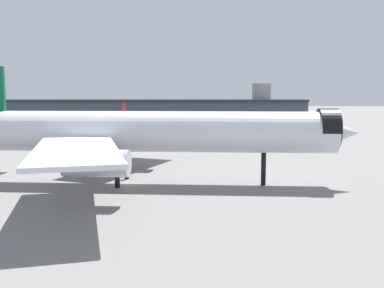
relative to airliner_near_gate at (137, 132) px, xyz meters
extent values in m
plane|color=slate|center=(-1.58, -1.18, -8.25)|extent=(900.00, 900.00, 0.00)
cylinder|color=silver|center=(0.47, -0.02, 0.15)|extent=(61.31, 9.31, 6.46)
cone|color=silver|center=(30.97, -1.45, 0.15)|extent=(7.39, 6.66, 6.33)
cylinder|color=black|center=(29.68, -1.39, 0.63)|extent=(3.21, 6.65, 6.52)
cube|color=silver|center=(-3.44, 17.15, -0.66)|extent=(18.85, 29.16, 0.52)
cylinder|color=#B7BAC1|center=(-2.13, 13.79, -2.79)|extent=(8.71, 3.95, 3.55)
cube|color=silver|center=(-5.03, -16.75, -0.66)|extent=(16.68, 29.09, 0.52)
cylinder|color=#B7BAC1|center=(-3.41, -13.53, -2.79)|extent=(8.71, 3.95, 3.55)
cylinder|color=black|center=(19.99, -0.94, -5.67)|extent=(0.78, 0.78, 5.17)
cylinder|color=black|center=(-2.42, 3.51, -5.67)|extent=(0.78, 0.78, 5.17)
cylinder|color=black|center=(-2.74, -3.27, -5.67)|extent=(0.78, 0.78, 5.17)
cylinder|color=white|center=(-28.52, 124.75, -3.85)|extent=(7.72, 33.10, 3.39)
cone|color=white|center=(-30.70, 108.42, -3.85)|extent=(3.78, 4.13, 3.32)
cone|color=white|center=(-26.33, 141.07, -3.85)|extent=(3.77, 4.79, 3.22)
cylinder|color=black|center=(-30.61, 109.09, -3.59)|extent=(3.59, 1.96, 3.42)
cube|color=white|center=(-19.16, 126.05, -4.27)|extent=(15.64, 11.16, 0.27)
cylinder|color=#B7BAC1|center=(-21.02, 125.50, -5.39)|extent=(2.46, 4.82, 1.86)
cube|color=white|center=(-37.20, 128.47, -4.27)|extent=(15.53, 7.85, 0.27)
cylinder|color=#B7BAC1|center=(-35.55, 127.45, -5.39)|extent=(2.46, 4.82, 1.86)
cube|color=red|center=(-26.68, 138.46, -1.14)|extent=(0.86, 3.96, 5.42)
cube|color=white|center=(-22.82, 138.61, -3.51)|extent=(6.27, 3.72, 0.20)
cube|color=white|center=(-30.37, 139.62, -3.51)|extent=(6.27, 3.72, 0.20)
cylinder|color=black|center=(-29.91, 114.30, -6.90)|extent=(0.41, 0.41, 2.71)
cylinder|color=black|center=(-26.54, 126.14, -6.90)|extent=(0.41, 0.41, 2.71)
cylinder|color=black|center=(-30.06, 126.62, -6.90)|extent=(0.41, 0.41, 2.71)
cube|color=#3D4756|center=(-20.67, 179.87, -3.19)|extent=(180.22, 40.93, 10.11)
cube|color=#232628|center=(-20.67, 179.87, 2.46)|extent=(180.41, 43.91, 1.20)
cylinder|color=#939399|center=(45.50, 183.99, 1.95)|extent=(10.75, 10.75, 20.41)
cone|color=#F2600C|center=(-26.89, 25.50, -7.94)|extent=(0.49, 0.49, 0.61)
camera|label=1|loc=(10.02, -68.14, 6.08)|focal=40.33mm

